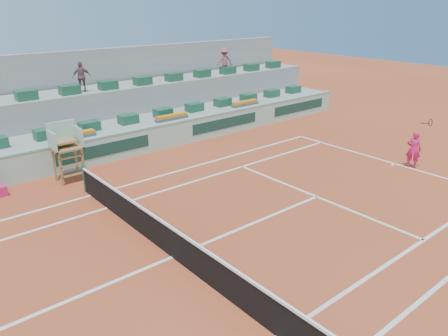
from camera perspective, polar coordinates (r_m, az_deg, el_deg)
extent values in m
plane|color=#9A3A1D|center=(12.72, -6.75, -11.50)|extent=(90.00, 90.00, 0.00)
cube|color=#989895|center=(21.53, -22.78, 2.55)|extent=(36.00, 4.00, 1.20)
cube|color=#989895|center=(22.84, -24.28, 5.15)|extent=(36.00, 2.40, 2.60)
cube|color=#989895|center=(24.15, -25.71, 7.92)|extent=(36.00, 0.40, 4.40)
imported|color=#734D56|center=(22.87, -18.10, 11.25)|extent=(0.93, 0.58, 1.48)
imported|color=#984C51|center=(27.47, 0.06, 13.79)|extent=(1.13, 0.86, 1.55)
cube|color=silver|center=(20.95, 21.43, 0.53)|extent=(0.12, 10.97, 0.01)
cube|color=silver|center=(17.08, -16.99, -3.45)|extent=(23.77, 0.12, 0.01)
cube|color=silver|center=(15.93, -14.99, -5.05)|extent=(23.77, 0.12, 0.01)
cube|color=silver|center=(16.61, 12.00, -3.68)|extent=(0.12, 8.23, 0.01)
cube|color=silver|center=(12.72, -6.76, -11.48)|extent=(12.80, 0.12, 0.01)
cube|color=silver|center=(20.82, 21.23, 0.43)|extent=(0.30, 0.12, 0.01)
cube|color=black|center=(12.48, -6.84, -9.72)|extent=(0.03, 11.87, 0.92)
cube|color=white|center=(12.24, -6.94, -7.72)|extent=(0.06, 11.87, 0.07)
cylinder|color=#1F4A36|center=(17.27, -17.78, -1.31)|extent=(0.10, 0.10, 1.10)
cube|color=#9FC8B0|center=(19.53, -20.75, 1.04)|extent=(36.00, 0.30, 1.20)
cube|color=#7EA893|center=(19.34, -20.99, 2.80)|extent=(36.00, 0.34, 0.06)
cube|color=#153A2E|center=(20.05, -15.28, 2.33)|extent=(4.40, 0.02, 0.56)
cube|color=#153A2E|center=(23.64, 0.22, 5.88)|extent=(4.40, 0.02, 0.56)
cube|color=#153A2E|center=(27.77, 9.83, 7.85)|extent=(4.40, 0.02, 0.56)
cube|color=olive|center=(18.07, -20.52, -0.24)|extent=(0.08, 0.08, 1.35)
cube|color=olive|center=(18.35, -17.91, 0.41)|extent=(0.08, 0.08, 1.35)
cube|color=olive|center=(18.70, -21.27, 0.36)|extent=(0.08, 0.08, 1.35)
cube|color=olive|center=(18.97, -18.73, 0.97)|extent=(0.08, 0.08, 1.35)
cube|color=olive|center=(18.29, -19.87, 2.48)|extent=(1.10, 0.90, 0.08)
cube|color=#9FC8B0|center=(18.49, -20.49, 4.25)|extent=(1.10, 0.08, 1.00)
cube|color=#9FC8B0|center=(18.03, -21.54, 3.21)|extent=(0.06, 0.90, 0.80)
cube|color=#9FC8B0|center=(18.36, -18.50, 3.89)|extent=(0.06, 0.90, 0.80)
cube|color=olive|center=(18.31, -20.07, 3.26)|extent=(0.80, 0.60, 0.08)
cube|color=olive|center=(18.32, -19.08, -0.86)|extent=(0.90, 0.08, 0.06)
cube|color=olive|center=(18.18, -19.23, 0.31)|extent=(0.90, 0.08, 0.06)
cube|color=olive|center=(18.07, -19.36, 1.35)|extent=(0.90, 0.08, 0.06)
cube|color=#1A4F33|center=(20.48, -22.30, 4.14)|extent=(0.90, 0.60, 0.44)
cube|color=#1A4F33|center=(21.12, -17.19, 5.26)|extent=(0.90, 0.60, 0.44)
cube|color=#1A4F33|center=(21.93, -12.40, 6.27)|extent=(0.90, 0.60, 0.44)
cube|color=#1A4F33|center=(22.89, -7.96, 7.16)|extent=(0.90, 0.60, 0.44)
cube|color=#1A4F33|center=(23.97, -3.89, 7.94)|extent=(0.90, 0.60, 0.44)
cube|color=#1A4F33|center=(25.17, -0.18, 8.61)|extent=(0.90, 0.60, 0.44)
cube|color=#1A4F33|center=(26.46, 3.20, 9.19)|extent=(0.90, 0.60, 0.44)
cube|color=#1A4F33|center=(27.84, 6.26, 9.69)|extent=(0.90, 0.60, 0.44)
cube|color=#1A4F33|center=(29.29, 9.03, 10.11)|extent=(0.90, 0.60, 0.44)
cube|color=#1A4F33|center=(21.95, -24.42, 8.66)|extent=(0.90, 0.60, 0.44)
cube|color=#1A4F33|center=(22.55, -19.53, 9.61)|extent=(0.90, 0.60, 0.44)
cube|color=#1A4F33|center=(23.31, -14.91, 10.44)|extent=(0.90, 0.60, 0.44)
cube|color=#1A4F33|center=(24.21, -10.59, 11.15)|extent=(0.90, 0.60, 0.44)
cube|color=#1A4F33|center=(25.24, -6.58, 11.75)|extent=(0.90, 0.60, 0.44)
cube|color=#1A4F33|center=(26.38, -2.88, 12.25)|extent=(0.90, 0.60, 0.44)
cube|color=#1A4F33|center=(27.62, 0.51, 12.67)|extent=(0.90, 0.60, 0.44)
cube|color=#1A4F33|center=(28.94, 3.61, 13.01)|extent=(0.90, 0.60, 0.44)
cube|color=#1A4F33|center=(30.34, 6.43, 13.29)|extent=(0.90, 0.60, 0.44)
cube|color=#535353|center=(20.09, -18.83, 3.87)|extent=(1.80, 0.36, 0.16)
cube|color=orange|center=(20.05, -18.88, 4.25)|extent=(1.70, 0.32, 0.12)
cube|color=#535353|center=(22.26, -6.84, 6.45)|extent=(1.80, 0.36, 0.16)
cube|color=orange|center=(22.23, -6.85, 6.80)|extent=(1.70, 0.32, 0.12)
cube|color=#535353|center=(25.25, 2.76, 8.31)|extent=(1.80, 0.36, 0.16)
cube|color=orange|center=(25.22, 2.77, 8.62)|extent=(1.70, 0.32, 0.12)
imported|color=#DA1C63|center=(20.52, 23.52, 2.23)|extent=(0.61, 0.71, 1.64)
cylinder|color=black|center=(20.07, 24.78, 5.33)|extent=(0.03, 0.35, 0.09)
torus|color=black|center=(19.97, 25.37, 5.37)|extent=(0.31, 0.08, 0.31)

